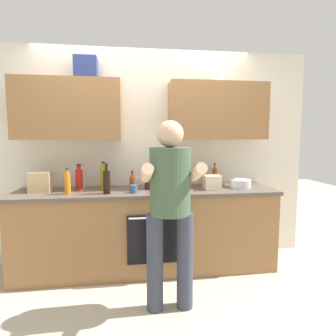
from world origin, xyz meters
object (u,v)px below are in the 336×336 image
Objects in this scene: bottle_vinegar at (133,183)px; bottle_hotsauce at (79,178)px; bottle_soy at (107,182)px; cup_tea at (134,189)px; person_standing at (170,201)px; cup_coffee at (135,182)px; mixing_bowl at (240,184)px; grocery_bag_bread at (41,182)px; bottle_juice at (67,183)px; cup_ceramic at (171,187)px; bottle_oil at (103,177)px; grocery_bag_crisps at (181,180)px; bottle_wine at (148,180)px; grocery_bag_rice at (212,182)px; bottle_syrup at (215,176)px.

bottle_vinegar is 0.77× the size of bottle_hotsauce.
cup_tea is at bearing 2.01° from bottle_soy.
person_standing is 1.02m from cup_coffee.
grocery_bag_bread reaches higher than mixing_bowl.
person_standing reaches higher than bottle_juice.
bottle_oil is at bearing 156.01° from cup_ceramic.
person_standing is 1.52m from grocery_bag_bread.
bottle_vinegar is 2.68× the size of cup_tea.
cup_ceramic is 0.28m from grocery_bag_crisps.
grocery_bag_bread is (-1.27, 0.84, 0.05)m from person_standing.
mixing_bowl is 0.68m from grocery_bag_crisps.
cup_tea is at bearing -41.30° from bottle_oil.
person_standing is 0.82m from bottle_vinegar.
grocery_bag_bread is at bearing 175.43° from bottle_vinegar.
cup_coffee is 0.54m from grocery_bag_crisps.
person_standing is at bearing -34.89° from bottle_juice.
bottle_oil is 0.26m from bottle_hotsauce.
bottle_oil reaches higher than mixing_bowl.
bottle_hotsauce reaches higher than bottle_juice.
bottle_hotsauce is 0.63m from cup_coffee.
mixing_bowl is (1.19, -0.21, -0.01)m from cup_coffee.
bottle_soy is 1.20× the size of bottle_juice.
grocery_bag_bread reaches higher than cup_tea.
bottle_oil is at bearing 123.72° from person_standing.
bottle_hotsauce is 1.31× the size of grocery_bag_bread.
cup_ceramic is (0.40, -0.15, -0.03)m from bottle_vinegar.
bottle_juice is at bearing -172.14° from bottle_vinegar.
mixing_bowl is at bearing -1.97° from bottle_wine.
mixing_bowl is 0.35m from grocery_bag_rice.
bottle_wine is 1.28× the size of grocery_bag_rice.
bottle_vinegar is 0.18m from bottle_wine.
bottle_wine is (0.43, 0.18, -0.02)m from bottle_soy.
mixing_bowl is at bearing -10.08° from cup_coffee.
bottle_hotsauce reaches higher than mixing_bowl.
bottle_juice reaches higher than cup_ceramic.
bottle_wine is at bearing -13.52° from bottle_oil.
cup_ceramic reaches higher than mixing_bowl.
person_standing is 0.94m from grocery_bag_rice.
grocery_bag_crisps reaches higher than mixing_bowl.
bottle_soy is at bearing -174.41° from mixing_bowl.
cup_coffee is (0.30, 0.36, -0.07)m from bottle_soy.
grocery_bag_crisps is at bearing 8.25° from bottle_juice.
bottle_vinegar is at bearing 93.96° from cup_tea.
bottle_soy is 0.40m from bottle_juice.
grocery_bag_rice is at bearing -5.65° from bottle_wine.
bottle_syrup is (0.68, 0.97, 0.06)m from person_standing.
person_standing is 6.23× the size of bottle_wine.
bottle_wine is 1.06m from mixing_bowl.
grocery_bag_rice is at bearing -16.23° from cup_coffee.
bottle_soy is at bearing 178.10° from cup_ceramic.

